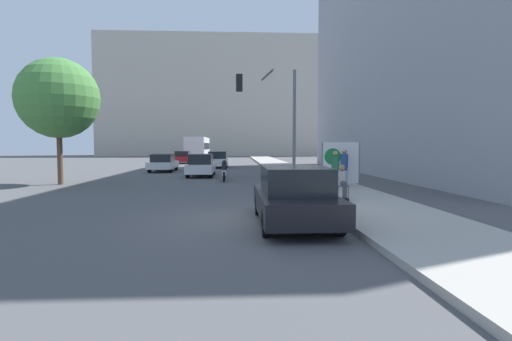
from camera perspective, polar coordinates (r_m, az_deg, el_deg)
The scene contains 17 objects.
ground_plane at distance 11.29m, azimuth 2.05°, elevation -7.01°, with size 160.00×160.00×0.00m, color #4F4F51.
sidewalk_curb at distance 26.51m, azimuth 6.57°, elevation -0.76°, with size 3.32×90.00×0.16m, color #A8A399.
building_backdrop_far at distance 85.15m, azimuth -3.86°, elevation 10.26°, with size 52.00×12.00×23.98m.
building_backdrop_right at distance 33.45m, azimuth 23.76°, elevation 17.46°, with size 10.00×32.00×20.53m.
seated_protester at distance 14.50m, azimuth 12.17°, elevation -1.44°, with size 0.91×0.77×1.24m.
jogger_on_sidewalk at distance 17.63m, azimuth 11.25°, elevation 0.06°, with size 0.34×0.34×1.69m.
pedestrian_behind at distance 19.33m, azimuth 12.51°, elevation 0.47°, with size 0.34×0.34×1.75m.
protest_banner at distance 19.64m, azimuth 11.96°, elevation 1.11°, with size 1.87×0.06×2.09m.
traffic_light_pole at distance 20.32m, azimuth 2.57°, elevation 9.09°, with size 3.04×2.81×5.74m.
parked_car_curbside at distance 10.53m, azimuth 5.47°, elevation -3.62°, with size 1.88×4.71×1.53m.
car_on_road_nearest at distance 27.24m, azimuth -7.84°, elevation 0.75°, with size 1.72×4.77×1.51m.
car_on_road_midblock at distance 32.83m, azimuth -13.11°, elevation 1.10°, with size 1.83×4.75×1.40m.
car_on_road_distant at distance 37.81m, azimuth -5.51°, elevation 1.56°, with size 1.87×4.65×1.52m.
car_on_road_far_lane at distance 47.49m, azimuth -10.43°, elevation 1.88°, with size 1.80×4.32×1.43m.
city_bus_on_road at distance 56.97m, azimuth -8.31°, elevation 3.32°, with size 2.59×11.60×3.21m.
motorcycle_on_road at distance 23.50m, azimuth -4.56°, elevation -0.20°, with size 0.28×2.20×1.22m.
street_tree_near_curb at distance 23.79m, azimuth -26.42°, elevation 9.20°, with size 4.21×4.21×6.67m.
Camera 1 is at (-1.01, -11.05, 2.07)m, focal length 28.00 mm.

